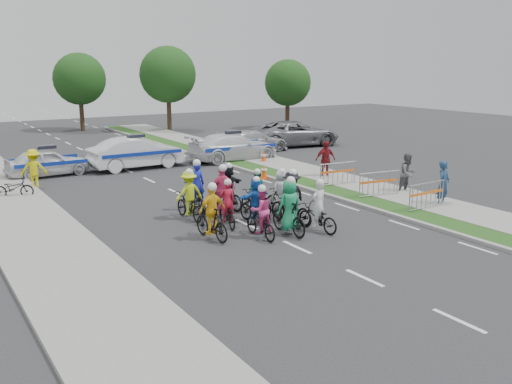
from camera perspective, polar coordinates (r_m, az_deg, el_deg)
ground at (r=17.56m, az=4.11°, el=-5.55°), size 90.00×90.00×0.00m
curb_right at (r=24.37m, az=6.86°, el=-0.21°), size 0.20×60.00×0.12m
grass_strip at (r=24.80m, az=8.11°, el=-0.03°), size 1.20×60.00×0.11m
sidewalk_right at (r=25.98m, az=11.15°, el=0.47°), size 2.40×60.00×0.13m
sidewalk_left at (r=19.49m, az=-20.82°, el=-4.30°), size 3.00×60.00×0.13m
rider_0 at (r=19.10m, az=6.18°, el=-2.19°), size 0.81×1.83×1.80m
rider_1 at (r=18.62m, az=3.32°, el=-2.01°), size 0.83×1.87×1.96m
rider_2 at (r=18.26m, az=0.46°, el=-2.62°), size 0.76×1.76×1.77m
rider_3 at (r=18.13m, az=-4.45°, el=-2.57°), size 0.98×1.83×1.88m
rider_4 at (r=20.00m, az=3.53°, el=-1.00°), size 1.18×2.00×1.95m
rider_5 at (r=19.96m, az=-0.07°, el=-1.10°), size 1.39×1.66×1.69m
rider_6 at (r=19.59m, az=-2.94°, el=-1.86°), size 0.90×1.74×1.69m
rider_7 at (r=21.08m, az=2.48°, el=-0.44°), size 0.77×1.70×1.76m
rider_8 at (r=21.32m, az=0.01°, el=-0.41°), size 0.85×1.74×1.70m
rider_9 at (r=20.77m, az=-3.41°, el=-0.47°), size 1.03×1.92×1.97m
rider_10 at (r=20.54m, az=-6.72°, el=-0.77°), size 1.06×1.86×1.88m
rider_11 at (r=21.78m, az=-2.83°, el=0.22°), size 1.51×1.79×1.83m
rider_12 at (r=21.73m, az=-5.98°, el=-0.18°), size 1.07×2.06×2.00m
police_car_0 at (r=30.08m, az=-20.12°, el=2.80°), size 4.12×1.93×1.37m
police_car_1 at (r=30.91m, az=-11.85°, el=3.83°), size 5.08×1.94×1.65m
police_car_2 at (r=32.80m, az=-2.29°, el=4.52°), size 5.40×2.29×1.55m
civilian_sedan at (r=35.98m, az=-0.33°, el=5.12°), size 4.75×2.02×1.36m
civilian_suv at (r=38.65m, az=3.93°, el=5.87°), size 6.44×3.67×1.69m
spectator_0 at (r=23.40m, az=18.23°, el=0.79°), size 0.75×0.59×1.80m
spectator_1 at (r=25.25m, az=14.94°, el=1.80°), size 0.87×0.69×1.76m
spectator_2 at (r=27.82m, az=6.96°, el=3.23°), size 1.13×0.59×1.85m
marshal_hiviz at (r=27.28m, az=-21.35°, el=2.17°), size 1.24×0.84×1.77m
barrier_0 at (r=22.47m, az=16.67°, el=-0.48°), size 2.02×0.59×1.12m
barrier_1 at (r=24.16m, az=12.18°, el=0.69°), size 2.05×0.76×1.12m
barrier_2 at (r=26.04m, az=8.19°, el=1.72°), size 2.03×0.66×1.12m
cone_0 at (r=27.60m, az=0.81°, el=2.02°), size 0.40×0.40×0.70m
cone_1 at (r=31.88m, az=0.77°, el=3.49°), size 0.40×0.40×0.70m
parked_bike at (r=25.73m, az=-23.11°, el=0.36°), size 1.71×1.12×0.85m
tree_1 at (r=47.35m, az=-8.81°, el=11.52°), size 4.55×4.55×6.82m
tree_2 at (r=48.31m, az=3.19°, el=10.84°), size 3.85×3.85×5.77m
tree_4 at (r=49.14m, az=-17.24°, el=10.74°), size 4.20×4.20×6.30m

